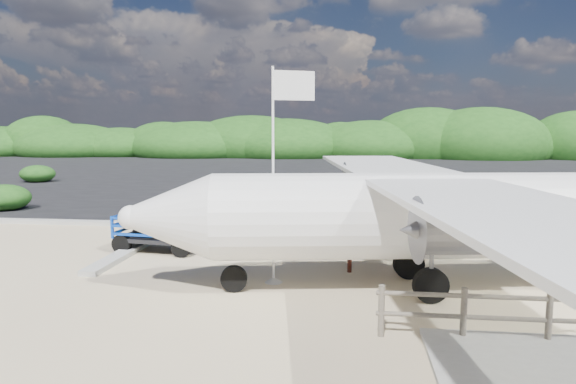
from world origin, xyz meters
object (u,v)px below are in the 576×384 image
(signboard, at_px, (374,270))
(aircraft_large, at_px, (525,180))
(crew_b, at_px, (315,205))
(crew_a, at_px, (303,220))
(baggage_cart, at_px, (160,251))
(flagpole, at_px, (274,282))
(crew_c, at_px, (362,229))

(signboard, distance_m, aircraft_large, 28.78)
(signboard, bearing_deg, crew_b, 85.25)
(crew_a, xyz_separation_m, crew_b, (0.20, 2.83, 0.09))
(baggage_cart, relative_size, crew_b, 1.56)
(baggage_cart, xyz_separation_m, flagpole, (4.11, -2.88, 0.00))
(crew_b, bearing_deg, flagpole, 102.68)
(crew_a, distance_m, crew_c, 2.35)
(aircraft_large, bearing_deg, crew_b, 45.62)
(crew_a, height_order, aircraft_large, aircraft_large)
(baggage_cart, xyz_separation_m, crew_a, (4.46, 1.66, 0.81))
(aircraft_large, bearing_deg, baggage_cart, 43.47)
(baggage_cart, distance_m, crew_a, 4.83)
(baggage_cart, bearing_deg, flagpole, -28.32)
(baggage_cart, distance_m, aircraft_large, 31.10)
(flagpole, relative_size, aircraft_large, 0.30)
(baggage_cart, xyz_separation_m, aircraft_large, (19.05, 24.58, 0.00))
(aircraft_large, bearing_deg, crew_a, 48.76)
(baggage_cart, xyz_separation_m, crew_c, (6.40, 0.33, 0.81))
(flagpole, height_order, aircraft_large, aircraft_large)
(signboard, xyz_separation_m, crew_b, (-2.05, 5.92, 0.91))
(baggage_cart, relative_size, crew_c, 1.75)
(crew_a, height_order, crew_c, crew_a)
(crew_a, distance_m, aircraft_large, 27.18)
(signboard, bearing_deg, baggage_cart, 144.19)
(flagpole, bearing_deg, crew_a, 85.58)
(baggage_cart, bearing_deg, crew_a, 27.21)
(baggage_cart, relative_size, aircraft_large, 0.15)
(aircraft_large, bearing_deg, flagpole, 52.69)
(crew_b, xyz_separation_m, crew_c, (1.74, -4.17, -0.10))
(signboard, height_order, crew_b, crew_b)
(flagpole, height_order, crew_c, flagpole)
(crew_c, height_order, aircraft_large, aircraft_large)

